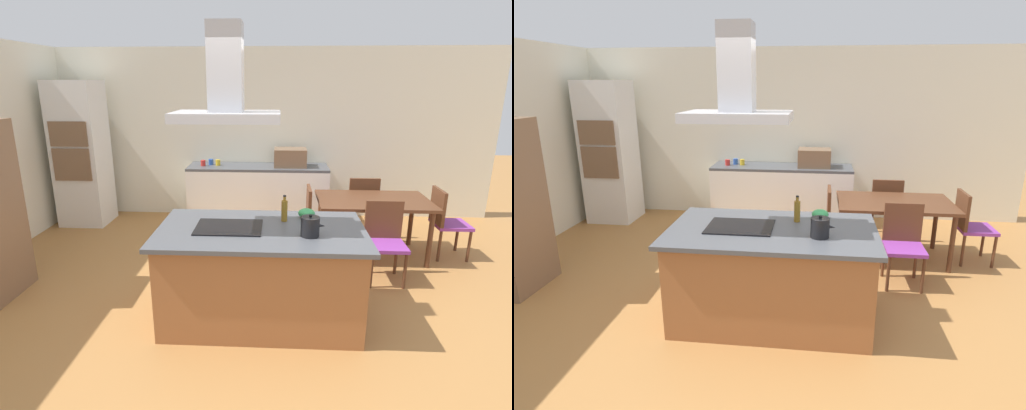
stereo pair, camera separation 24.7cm
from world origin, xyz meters
TOP-DOWN VIEW (x-y plane):
  - ground at (0.00, 1.50)m, footprint 16.00×16.00m
  - wall_back at (0.00, 3.25)m, footprint 7.20×0.10m
  - kitchen_island at (0.00, 0.00)m, footprint 1.88×1.09m
  - cooktop at (-0.29, 0.00)m, footprint 0.60×0.44m
  - tea_kettle at (0.43, -0.16)m, footprint 0.21×0.16m
  - olive_oil_bottle at (0.21, 0.22)m, footprint 0.06×0.06m
  - mixing_bowl at (0.43, 0.33)m, footprint 0.16×0.16m
  - back_counter at (-0.17, 2.88)m, footprint 2.20×0.62m
  - countertop_microwave at (0.33, 2.88)m, footprint 0.50×0.38m
  - coffee_mug_red at (-1.04, 2.84)m, footprint 0.08×0.08m
  - coffee_mug_blue at (-0.93, 2.94)m, footprint 0.08×0.08m
  - coffee_mug_yellow at (-0.81, 2.90)m, footprint 0.08×0.08m
  - wall_oven_stack at (-2.90, 2.65)m, footprint 0.70×0.66m
  - dining_table at (1.35, 1.57)m, footprint 1.40×0.90m
  - chair_at_left_end at (0.44, 1.57)m, footprint 0.42×0.42m
  - chair_facing_back_wall at (1.35, 2.23)m, footprint 0.42×0.42m
  - chair_facing_island at (1.35, 0.90)m, footprint 0.42×0.42m
  - chair_at_right_end at (2.27, 1.57)m, footprint 0.42×0.42m
  - range_hood at (-0.29, 0.00)m, footprint 0.90×0.55m

SIDE VIEW (x-z plane):
  - ground at x=0.00m, z-range 0.00..0.00m
  - back_counter at x=-0.17m, z-range 0.00..0.90m
  - kitchen_island at x=0.00m, z-range 0.00..0.90m
  - chair_at_left_end at x=0.44m, z-range 0.06..0.95m
  - chair_facing_back_wall at x=1.35m, z-range 0.06..0.95m
  - chair_facing_island at x=1.35m, z-range 0.06..0.95m
  - chair_at_right_end at x=2.27m, z-range 0.06..0.95m
  - dining_table at x=1.35m, z-range 0.29..1.04m
  - cooktop at x=-0.29m, z-range 0.90..0.91m
  - mixing_bowl at x=0.43m, z-range 0.90..0.99m
  - coffee_mug_red at x=-1.04m, z-range 0.90..0.99m
  - coffee_mug_blue at x=-0.93m, z-range 0.90..0.99m
  - coffee_mug_yellow at x=-0.81m, z-range 0.90..0.99m
  - tea_kettle at x=0.43m, z-range 0.89..1.08m
  - olive_oil_bottle at x=0.21m, z-range 0.88..1.13m
  - countertop_microwave at x=0.33m, z-range 0.90..1.18m
  - wall_oven_stack at x=-2.90m, z-range 0.00..2.20m
  - wall_back at x=0.00m, z-range 0.00..2.70m
  - range_hood at x=-0.29m, z-range 1.71..2.49m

